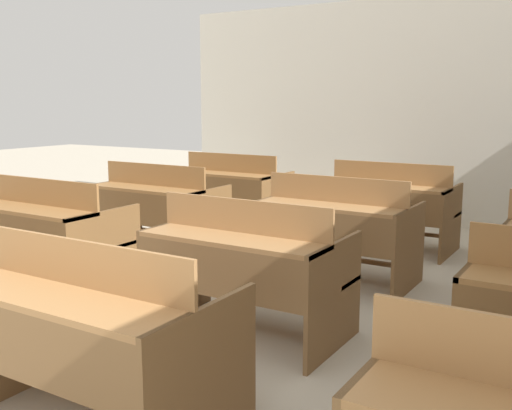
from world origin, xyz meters
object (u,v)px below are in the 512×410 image
bench_second_center (246,267)px  bench_third_center (337,229)px  bench_front_center (92,334)px  bench_third_left (157,208)px  bench_back_left (232,191)px  bench_second_left (47,232)px  bench_back_center (390,205)px

bench_second_center → bench_third_center: 1.41m
bench_front_center → bench_third_left: size_ratio=1.00×
bench_second_center → bench_third_left: same height
bench_back_left → bench_second_center: bearing=-54.7°
bench_third_center → bench_back_left: bearing=145.4°
bench_second_left → bench_third_center: bearing=34.6°
bench_second_left → bench_back_left: bearing=89.9°
bench_front_center → bench_second_center: bearing=90.2°
bench_second_center → bench_third_left: (-1.97, 1.39, 0.00)m
bench_second_center → bench_third_center: bearing=88.9°
bench_third_center → bench_back_left: 2.43m
bench_front_center → bench_second_left: same height
bench_third_left → bench_back_left: bearing=90.3°
bench_third_center → bench_second_center: bearing=-91.1°
bench_second_left → bench_second_center: bearing=-0.8°
bench_third_center → bench_back_left: same height
bench_back_center → bench_back_left: bearing=179.7°
bench_second_center → bench_third_left: size_ratio=1.00×
bench_back_left → bench_second_left: bearing=-90.1°
bench_second_center → bench_third_center: (0.03, 1.41, 0.00)m
bench_back_center → bench_third_left: bearing=-145.2°
bench_second_left → bench_back_left: same height
bench_front_center → bench_second_left: bearing=145.1°
bench_second_left → bench_third_center: size_ratio=1.00×
bench_second_center → bench_back_left: (-1.97, 2.79, 0.00)m
bench_second_left → bench_second_center: 1.98m
bench_back_center → bench_second_left: bearing=-126.1°
bench_second_left → bench_back_center: 3.41m
bench_front_center → bench_second_center: same height
bench_front_center → bench_third_center: same height
bench_third_left → bench_third_center: size_ratio=1.00×
bench_back_center → bench_front_center: bearing=-90.4°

